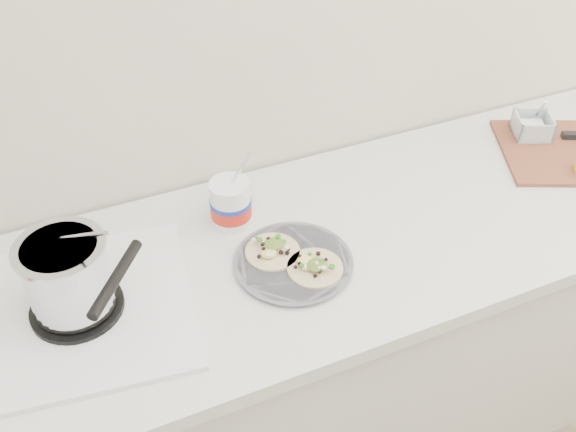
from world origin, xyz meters
name	(u,v)px	position (x,y,z in m)	size (l,w,h in m)	color
counter	(302,356)	(0.00, 1.43, 0.45)	(2.44, 0.66, 0.90)	silver
stove	(72,289)	(-0.53, 1.41, 0.98)	(0.53, 0.50, 0.23)	silver
taco_plate	(293,260)	(-0.06, 1.36, 0.92)	(0.27, 0.27, 0.04)	slate
tub	(231,201)	(-0.13, 1.56, 0.97)	(0.10, 0.10, 0.23)	white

